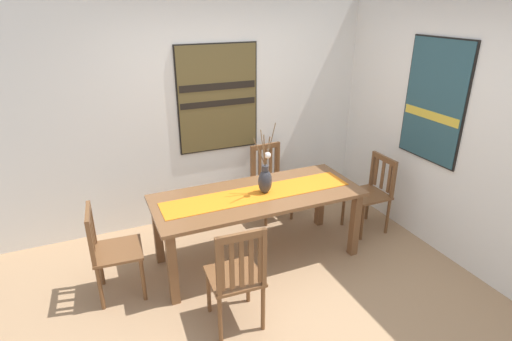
# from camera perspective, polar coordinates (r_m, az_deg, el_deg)

# --- Properties ---
(ground_plane) EXTENTS (6.40, 6.40, 0.03)m
(ground_plane) POSITION_cam_1_polar(r_m,az_deg,el_deg) (3.96, 4.92, -17.05)
(ground_plane) COLOR #A37F5B
(wall_back) EXTENTS (6.40, 0.12, 2.70)m
(wall_back) POSITION_cam_1_polar(r_m,az_deg,el_deg) (4.89, -4.92, 8.96)
(wall_back) COLOR silver
(wall_back) RESTS_ON ground_plane
(wall_side) EXTENTS (0.12, 6.40, 2.70)m
(wall_side) POSITION_cam_1_polar(r_m,az_deg,el_deg) (4.43, 27.40, 4.98)
(wall_side) COLOR silver
(wall_side) RESTS_ON ground_plane
(dining_table) EXTENTS (2.08, 0.84, 0.75)m
(dining_table) POSITION_cam_1_polar(r_m,az_deg,el_deg) (4.07, 0.25, -4.60)
(dining_table) COLOR brown
(dining_table) RESTS_ON ground_plane
(table_runner) EXTENTS (1.91, 0.36, 0.01)m
(table_runner) POSITION_cam_1_polar(r_m,az_deg,el_deg) (4.02, 0.25, -3.26)
(table_runner) COLOR orange
(table_runner) RESTS_ON dining_table
(centerpiece_vase) EXTENTS (0.20, 0.22, 0.75)m
(centerpiece_vase) POSITION_cam_1_polar(r_m,az_deg,el_deg) (3.97, 1.31, -1.12)
(centerpiece_vase) COLOR #333338
(centerpiece_vase) RESTS_ON dining_table
(chair_0) EXTENTS (0.44, 0.44, 0.97)m
(chair_0) POSITION_cam_1_polar(r_m,az_deg,el_deg) (3.32, -2.72, -14.55)
(chair_0) COLOR brown
(chair_0) RESTS_ON ground_plane
(chair_1) EXTENTS (0.45, 0.45, 0.89)m
(chair_1) POSITION_cam_1_polar(r_m,az_deg,el_deg) (3.88, -19.69, -10.48)
(chair_1) COLOR brown
(chair_1) RESTS_ON ground_plane
(chair_2) EXTENTS (0.44, 0.44, 0.90)m
(chair_2) POSITION_cam_1_polar(r_m,az_deg,el_deg) (4.99, 1.98, -1.23)
(chair_2) COLOR brown
(chair_2) RESTS_ON ground_plane
(chair_3) EXTENTS (0.42, 0.42, 0.89)m
(chair_3) POSITION_cam_1_polar(r_m,az_deg,el_deg) (4.87, 15.89, -2.96)
(chair_3) COLOR brown
(chair_3) RESTS_ON ground_plane
(painting_on_back_wall) EXTENTS (0.97, 0.05, 1.24)m
(painting_on_back_wall) POSITION_cam_1_polar(r_m,az_deg,el_deg) (4.78, -5.38, 10.05)
(painting_on_back_wall) COLOR black
(painting_on_side_wall) EXTENTS (0.05, 0.77, 1.26)m
(painting_on_side_wall) POSITION_cam_1_polar(r_m,az_deg,el_deg) (4.56, 23.84, 8.88)
(painting_on_side_wall) COLOR black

